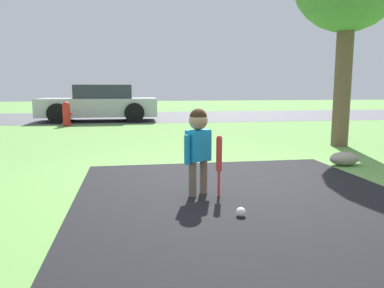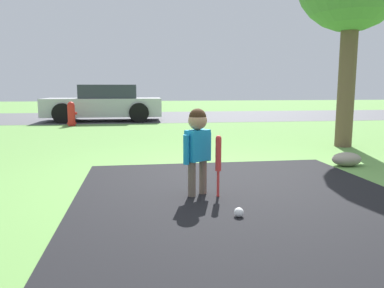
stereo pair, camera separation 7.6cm
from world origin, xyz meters
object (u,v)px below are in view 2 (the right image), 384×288
(child, at_px, (198,140))
(sports_ball, at_px, (239,212))
(fire_hydrant, at_px, (71,114))
(baseball_bat, at_px, (218,157))
(parked_car, at_px, (105,104))

(child, height_order, sports_ball, child)
(sports_ball, distance_m, fire_hydrant, 9.20)
(child, distance_m, fire_hydrant, 8.41)
(sports_ball, bearing_deg, fire_hydrant, 108.14)
(child, relative_size, baseball_bat, 1.42)
(sports_ball, xyz_separation_m, parked_car, (-1.99, 10.43, 0.56))
(fire_hydrant, bearing_deg, child, -71.93)
(parked_car, bearing_deg, baseball_bat, 102.02)
(sports_ball, relative_size, fire_hydrant, 0.12)
(fire_hydrant, height_order, parked_car, parked_car)
(parked_car, bearing_deg, child, 100.96)
(baseball_bat, distance_m, parked_car, 9.97)
(sports_ball, height_order, fire_hydrant, fire_hydrant)
(child, relative_size, sports_ball, 10.64)
(baseball_bat, height_order, sports_ball, baseball_bat)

